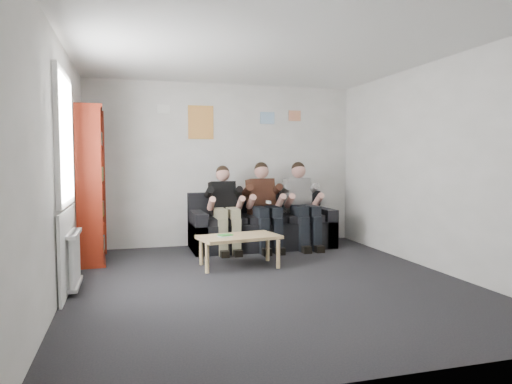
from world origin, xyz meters
TOP-DOWN VIEW (x-y plane):
  - room_shell at (0.00, 0.00)m, footprint 5.00×5.00m
  - sofa at (0.51, 2.06)m, footprint 2.30×0.94m
  - bookshelf at (-2.06, 1.68)m, footprint 0.32×0.97m
  - coffee_table at (-0.16, 0.81)m, footprint 1.05×0.58m
  - game_cases at (-0.36, 0.77)m, footprint 0.19×0.15m
  - person_left at (-0.13, 1.86)m, footprint 0.40×0.85m
  - person_middle at (0.51, 1.86)m, footprint 0.43×0.91m
  - person_right at (1.15, 1.86)m, footprint 0.43×0.91m
  - radiator at (-2.15, 0.20)m, footprint 0.10×0.64m
  - window at (-2.22, 0.20)m, footprint 0.05×1.30m
  - poster_large at (-0.40, 2.49)m, footprint 0.42×0.01m
  - poster_blue at (0.75, 2.49)m, footprint 0.25×0.01m
  - poster_pink at (1.25, 2.49)m, footprint 0.22×0.01m
  - poster_sign at (-1.00, 2.49)m, footprint 0.20×0.01m

SIDE VIEW (x-z plane):
  - sofa at x=0.51m, z-range -0.12..0.76m
  - radiator at x=-2.15m, z-range 0.05..0.65m
  - coffee_table at x=-0.16m, z-range 0.16..0.58m
  - game_cases at x=-0.36m, z-range 0.42..0.45m
  - person_left at x=-0.13m, z-range 0.00..1.34m
  - person_middle at x=0.51m, z-range 0.00..1.39m
  - person_right at x=1.15m, z-range 0.00..1.39m
  - window at x=-2.22m, z-range -0.15..2.21m
  - bookshelf at x=-2.06m, z-range 0.00..2.16m
  - room_shell at x=0.00m, z-range -1.15..3.85m
  - poster_large at x=-0.40m, z-range 1.77..2.32m
  - poster_blue at x=0.75m, z-range 2.05..2.25m
  - poster_pink at x=1.25m, z-range 2.11..2.29m
  - poster_sign at x=-1.00m, z-range 2.18..2.32m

